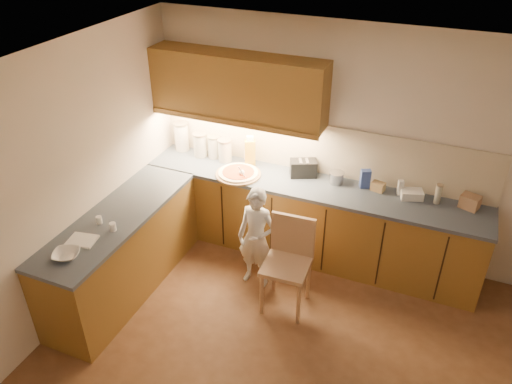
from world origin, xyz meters
TOP-DOWN VIEW (x-y plane):
  - room at (0.00, 0.00)m, footprint 4.54×4.50m
  - l_counter at (-0.92, 1.25)m, footprint 3.77×2.62m
  - backsplash at (-0.38, 1.99)m, footprint 3.75×0.02m
  - upper_cabinets at (-1.27, 1.82)m, footprint 1.95×0.36m
  - pizza_on_board at (-1.17, 1.57)m, footprint 0.51×0.51m
  - child at (-0.71, 1.00)m, footprint 0.44×0.31m
  - wooden_chair at (-0.30, 0.85)m, footprint 0.46×0.46m
  - mixing_bowl at (-1.95, -0.31)m, footprint 0.31×0.31m
  - canister_a at (-2.06, 1.89)m, footprint 0.18×0.18m
  - canister_b at (-1.78, 1.83)m, footprint 0.17×0.17m
  - canister_c at (-1.61, 1.86)m, footprint 0.15×0.15m
  - canister_d at (-1.45, 1.83)m, footprint 0.17×0.17m
  - oil_jug at (-1.14, 1.85)m, footprint 0.15×0.13m
  - toaster at (-0.50, 1.85)m, footprint 0.33×0.27m
  - steel_pot at (-0.12, 1.83)m, footprint 0.17×0.17m
  - blue_box at (0.18, 1.86)m, footprint 0.12×0.11m
  - card_box_a at (0.32, 1.84)m, footprint 0.15×0.12m
  - white_bottle at (0.55, 1.86)m, footprint 0.07×0.07m
  - flat_pack at (0.67, 1.83)m, footprint 0.25×0.21m
  - tall_jar at (0.93, 1.83)m, footprint 0.07×0.07m
  - card_box_b at (1.23, 1.87)m, footprint 0.21×0.19m
  - dough_cloth at (-1.98, -0.07)m, footprint 0.28×0.24m
  - spice_jar_a at (-2.01, 0.22)m, footprint 0.07×0.07m
  - spice_jar_b at (-1.82, 0.17)m, footprint 0.08×0.08m

SIDE VIEW (x-z plane):
  - l_counter at x=-0.92m, z-range 0.00..0.92m
  - wooden_chair at x=-0.30m, z-range 0.08..1.06m
  - child at x=-0.71m, z-range 0.00..1.14m
  - dough_cloth at x=-1.98m, z-range 0.92..0.94m
  - pizza_on_board at x=-1.17m, z-range 0.84..1.04m
  - mixing_bowl at x=-1.95m, z-range 0.92..0.98m
  - spice_jar_a at x=-2.01m, z-range 0.92..0.99m
  - spice_jar_b at x=-1.82m, z-range 0.92..1.00m
  - flat_pack at x=0.67m, z-range 0.92..1.01m
  - card_box_a at x=0.32m, z-range 0.92..1.02m
  - steel_pot at x=-0.12m, z-range 0.92..1.05m
  - card_box_b at x=1.23m, z-range 0.92..1.06m
  - white_bottle at x=0.55m, z-range 0.92..1.08m
  - toaster at x=-0.50m, z-range 0.92..1.11m
  - blue_box at x=0.18m, z-range 0.92..1.13m
  - tall_jar at x=0.93m, z-range 0.92..1.14m
  - canister_d at x=-1.45m, z-range 0.92..1.19m
  - canister_c at x=-1.61m, z-range 0.92..1.20m
  - canister_b at x=-1.78m, z-range 0.92..1.22m
  - oil_jug at x=-1.14m, z-range 0.90..1.27m
  - canister_a at x=-2.06m, z-range 0.92..1.28m
  - backsplash at x=-0.38m, z-range 0.92..1.50m
  - room at x=0.00m, z-range 0.37..2.99m
  - upper_cabinets at x=-1.27m, z-range 1.48..2.21m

